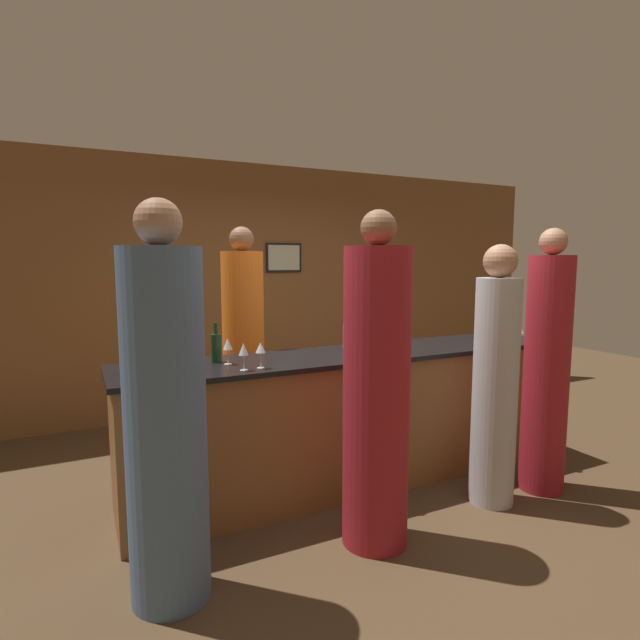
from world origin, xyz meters
name	(u,v)px	position (x,y,z in m)	size (l,w,h in m)	color
ground_plane	(357,480)	(0.00, 0.00, 0.00)	(14.00, 14.00, 0.00)	#4C3823
back_wall	(258,288)	(0.00, 2.28, 1.40)	(8.00, 0.08, 2.80)	brown
bar_counter	(357,417)	(0.00, 0.00, 0.51)	(3.57, 0.70, 1.02)	brown
bartender	(244,356)	(-0.68, 0.70, 0.93)	(0.34, 0.34, 1.99)	orange
guest_0	(166,421)	(-1.54, -0.75, 0.93)	(0.40, 0.40, 2.01)	#4C6B93
guest_1	(376,394)	(-0.33, -0.78, 0.93)	(0.40, 0.40, 2.01)	maroon
guest_2	(546,370)	(1.18, -0.73, 0.91)	(0.32, 0.32, 1.95)	maroon
guest_3	(495,383)	(0.69, -0.71, 0.87)	(0.31, 0.31, 1.83)	#B2B2B7
wine_bottle_0	(216,347)	(-1.06, 0.10, 1.13)	(0.07, 0.07, 0.27)	#19381E
wine_bottle_1	(126,354)	(-1.65, 0.01, 1.14)	(0.07, 0.07, 0.31)	black
ice_bucket	(356,337)	(0.06, 0.14, 1.12)	(0.20, 0.20, 0.19)	#9E9993
wine_glass_0	(244,350)	(-0.98, -0.24, 1.16)	(0.06, 0.06, 0.18)	silver
wine_glass_1	(261,349)	(-0.86, -0.22, 1.15)	(0.07, 0.07, 0.17)	silver
wine_glass_2	(492,330)	(1.23, -0.14, 1.13)	(0.07, 0.07, 0.15)	silver
wine_glass_3	(228,345)	(-1.01, -0.01, 1.16)	(0.06, 0.06, 0.18)	silver
wine_glass_4	(520,330)	(1.36, -0.31, 1.15)	(0.08, 0.08, 0.16)	silver
wine_glass_5	(352,344)	(-0.23, -0.30, 1.15)	(0.07, 0.07, 0.17)	silver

